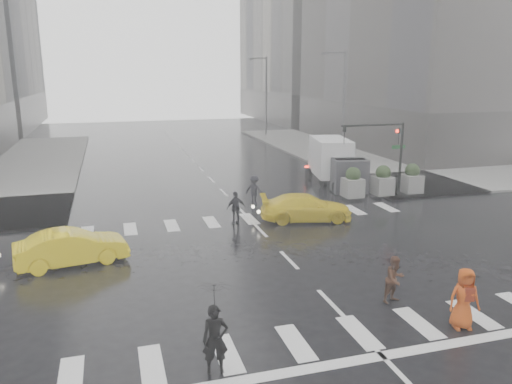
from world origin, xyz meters
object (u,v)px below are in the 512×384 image
object	(u,v)px
traffic_signal_pole	(387,145)
taxi_mid	(72,247)
pedestrian_orange	(464,298)
box_truck	(335,162)
pedestrian_brown	(395,279)

from	to	relation	value
traffic_signal_pole	taxi_mid	xyz separation A→B (m)	(-17.39, -6.01, -2.52)
pedestrian_orange	box_truck	bearing A→B (deg)	90.62
pedestrian_brown	pedestrian_orange	xyz separation A→B (m)	(1.03, -2.09, 0.14)
traffic_signal_pole	box_truck	xyz separation A→B (m)	(-1.51, 3.73, -1.59)
traffic_signal_pole	box_truck	size ratio (longest dim) A/B	0.78
traffic_signal_pole	pedestrian_orange	bearing A→B (deg)	-112.12
traffic_signal_pole	pedestrian_brown	world-z (taller)	traffic_signal_pole
traffic_signal_pole	pedestrian_brown	xyz separation A→B (m)	(-6.96, -12.51, -2.42)
traffic_signal_pole	pedestrian_orange	distance (m)	15.92
pedestrian_brown	traffic_signal_pole	bearing A→B (deg)	44.24
taxi_mid	traffic_signal_pole	bearing A→B (deg)	-81.42
traffic_signal_pole	taxi_mid	bearing A→B (deg)	-160.94
pedestrian_brown	pedestrian_orange	bearing A→B (deg)	-80.49
box_truck	pedestrian_brown	bearing A→B (deg)	-97.35
pedestrian_brown	taxi_mid	xyz separation A→B (m)	(-10.43, 6.51, -0.10)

